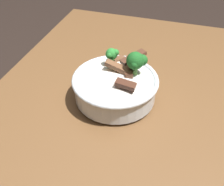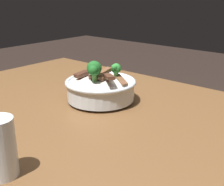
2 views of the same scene
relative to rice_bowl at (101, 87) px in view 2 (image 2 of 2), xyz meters
name	(u,v)px [view 2 (image 2 of 2)]	position (x,y,z in m)	size (l,w,h in m)	color
dining_table	(74,149)	(0.03, 0.10, -0.19)	(1.11, 0.89, 0.79)	brown
rice_bowl	(101,87)	(0.00, 0.00, 0.00)	(0.22, 0.22, 0.14)	silver
drinking_glass	(0,151)	(-0.13, 0.42, 0.00)	(0.06, 0.06, 0.12)	white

